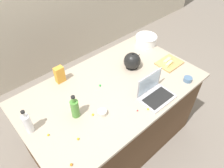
# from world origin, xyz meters

# --- Properties ---
(ground_plane) EXTENTS (12.00, 12.00, 0.00)m
(ground_plane) POSITION_xyz_m (0.00, 0.00, 0.00)
(ground_plane) COLOR slate
(island_counter) EXTENTS (1.79, 1.05, 0.90)m
(island_counter) POSITION_xyz_m (0.00, 0.00, 0.45)
(island_counter) COLOR #4C331E
(island_counter) RESTS_ON ground
(laptop) EXTENTS (0.31, 0.24, 0.22)m
(laptop) POSITION_xyz_m (0.21, -0.34, 0.95)
(laptop) COLOR #B7B7BC
(laptop) RESTS_ON island_counter
(mixing_bowl_large) EXTENTS (0.26, 0.26, 0.11)m
(mixing_bowl_large) POSITION_xyz_m (0.82, 0.30, 0.96)
(mixing_bowl_large) COLOR white
(mixing_bowl_large) RESTS_ON island_counter
(bottle_vinegar) EXTENTS (0.06, 0.06, 0.24)m
(bottle_vinegar) POSITION_xyz_m (-0.81, 0.07, 0.99)
(bottle_vinegar) COLOR white
(bottle_vinegar) RESTS_ON island_counter
(bottle_olive) EXTENTS (0.07, 0.07, 0.23)m
(bottle_olive) POSITION_xyz_m (-0.45, -0.05, 0.99)
(bottle_olive) COLOR #4C8C38
(bottle_olive) RESTS_ON island_counter
(kettle) EXTENTS (0.21, 0.18, 0.20)m
(kettle) POSITION_xyz_m (0.37, 0.10, 0.98)
(kettle) COLOR black
(kettle) RESTS_ON island_counter
(cutting_board) EXTENTS (0.26, 0.21, 0.02)m
(cutting_board) POSITION_xyz_m (0.72, -0.14, 0.91)
(cutting_board) COLOR tan
(cutting_board) RESTS_ON island_counter
(butter_stick_left) EXTENTS (0.11, 0.05, 0.04)m
(butter_stick_left) POSITION_xyz_m (0.67, -0.16, 0.94)
(butter_stick_left) COLOR #F4E58C
(butter_stick_left) RESTS_ON cutting_board
(butter_stick_right) EXTENTS (0.11, 0.04, 0.04)m
(butter_stick_right) POSITION_xyz_m (0.70, -0.11, 0.94)
(butter_stick_right) COLOR #F4E58C
(butter_stick_right) RESTS_ON cutting_board
(ramekin_small) EXTENTS (0.08, 0.08, 0.04)m
(ramekin_small) POSITION_xyz_m (-0.28, -0.18, 0.92)
(ramekin_small) COLOR beige
(ramekin_small) RESTS_ON island_counter
(ramekin_medium) EXTENTS (0.08, 0.08, 0.04)m
(ramekin_medium) POSITION_xyz_m (0.63, -0.43, 0.92)
(ramekin_medium) COLOR slate
(ramekin_medium) RESTS_ON island_counter
(candy_bag) EXTENTS (0.09, 0.06, 0.17)m
(candy_bag) POSITION_xyz_m (-0.32, 0.41, 0.99)
(candy_bag) COLOR gold
(candy_bag) RESTS_ON island_counter
(candy_0) EXTENTS (0.02, 0.02, 0.02)m
(candy_0) POSITION_xyz_m (-0.34, -0.14, 0.91)
(candy_0) COLOR yellow
(candy_0) RESTS_ON island_counter
(candy_1) EXTENTS (0.01, 0.01, 0.01)m
(candy_1) POSITION_xyz_m (-0.03, -0.36, 0.91)
(candy_1) COLOR red
(candy_1) RESTS_ON island_counter
(candy_2) EXTENTS (0.02, 0.02, 0.02)m
(candy_2) POSITION_xyz_m (-0.73, -0.39, 0.91)
(candy_2) COLOR orange
(candy_2) RESTS_ON island_counter
(candy_3) EXTENTS (0.02, 0.02, 0.02)m
(candy_3) POSITION_xyz_m (-0.07, 0.10, 0.91)
(candy_3) COLOR green
(candy_3) RESTS_ON island_counter
(candy_4) EXTENTS (0.02, 0.02, 0.02)m
(candy_4) POSITION_xyz_m (-0.57, -0.25, 0.91)
(candy_4) COLOR yellow
(candy_4) RESTS_ON island_counter
(candy_5) EXTENTS (0.02, 0.02, 0.02)m
(candy_5) POSITION_xyz_m (0.05, -0.41, 0.91)
(candy_5) COLOR yellow
(candy_5) RESTS_ON island_counter
(candy_6) EXTENTS (0.02, 0.02, 0.02)m
(candy_6) POSITION_xyz_m (-0.73, -0.07, 0.91)
(candy_6) COLOR yellow
(candy_6) RESTS_ON island_counter
(candy_7) EXTENTS (0.02, 0.02, 0.02)m
(candy_7) POSITION_xyz_m (0.15, -0.36, 0.91)
(candy_7) COLOR blue
(candy_7) RESTS_ON island_counter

